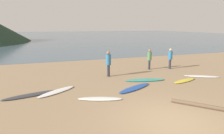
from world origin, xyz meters
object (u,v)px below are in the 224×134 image
(person_1, at_px, (149,58))
(surfboard_3, at_px, (135,88))
(surfboard_6, at_px, (201,76))
(surfboard_4, at_px, (145,80))
(surfboard_5, at_px, (184,81))
(person_2, at_px, (170,57))
(driftwood_log, at_px, (201,105))
(surfboard_1, at_px, (57,91))
(surfboard_2, at_px, (100,99))
(person_0, at_px, (108,62))
(surfboard_0, at_px, (31,95))

(person_1, bearing_deg, surfboard_3, -163.22)
(surfboard_6, height_order, person_1, person_1)
(person_1, bearing_deg, surfboard_4, -158.89)
(surfboard_5, distance_m, person_2, 3.67)
(surfboard_5, height_order, driftwood_log, driftwood_log)
(surfboard_1, height_order, driftwood_log, driftwood_log)
(surfboard_2, height_order, surfboard_3, surfboard_3)
(surfboard_4, height_order, surfboard_5, surfboard_4)
(person_1, height_order, driftwood_log, person_1)
(person_0, relative_size, person_2, 1.06)
(person_1, xyz_separation_m, person_2, (1.67, -0.34, 0.02))
(surfboard_3, bearing_deg, surfboard_6, -17.83)
(surfboard_4, bearing_deg, driftwood_log, -74.23)
(surfboard_5, height_order, surfboard_6, surfboard_5)
(surfboard_0, bearing_deg, surfboard_1, -10.31)
(surfboard_1, xyz_separation_m, person_1, (7.20, 3.16, 0.90))
(person_1, relative_size, person_2, 0.98)
(surfboard_2, relative_size, surfboard_4, 0.83)
(person_0, bearing_deg, person_1, 47.03)
(surfboard_2, relative_size, surfboard_6, 0.90)
(surfboard_5, bearing_deg, driftwood_log, -136.09)
(person_1, bearing_deg, driftwood_log, -137.23)
(surfboard_5, xyz_separation_m, person_2, (1.25, 3.32, 0.92))
(surfboard_1, distance_m, driftwood_log, 6.88)
(surfboard_0, relative_size, driftwood_log, 1.10)
(surfboard_3, xyz_separation_m, surfboard_4, (1.28, 1.22, 0.00))
(surfboard_1, relative_size, person_2, 1.37)
(surfboard_3, xyz_separation_m, person_1, (3.11, 3.95, 0.90))
(surfboard_1, height_order, surfboard_2, surfboard_1)
(surfboard_1, distance_m, surfboard_5, 7.63)
(surfboard_1, relative_size, surfboard_6, 0.97)
(surfboard_6, relative_size, person_2, 1.42)
(surfboard_5, distance_m, person_0, 4.99)
(surfboard_0, relative_size, surfboard_4, 1.04)
(surfboard_3, relative_size, surfboard_5, 1.24)
(surfboard_1, height_order, person_2, person_2)
(surfboard_3, height_order, person_0, person_0)
(surfboard_6, relative_size, person_1, 1.45)
(surfboard_0, bearing_deg, driftwood_log, -43.53)
(surfboard_1, relative_size, driftwood_log, 0.94)
(surfboard_1, height_order, surfboard_5, surfboard_5)
(surfboard_5, bearing_deg, surfboard_4, 141.44)
(person_0, relative_size, driftwood_log, 0.72)
(surfboard_4, distance_m, person_0, 2.71)
(surfboard_3, bearing_deg, person_1, 25.40)
(surfboard_1, relative_size, surfboard_2, 1.07)
(person_0, xyz_separation_m, driftwood_log, (2.16, -6.05, -0.94))
(surfboard_0, relative_size, person_0, 1.51)
(person_0, xyz_separation_m, person_2, (5.37, 0.68, -0.06))
(driftwood_log, bearing_deg, surfboard_3, 116.88)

